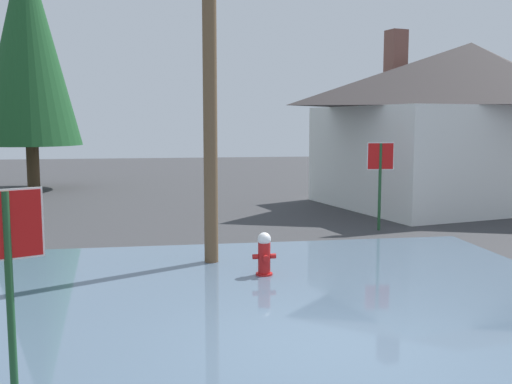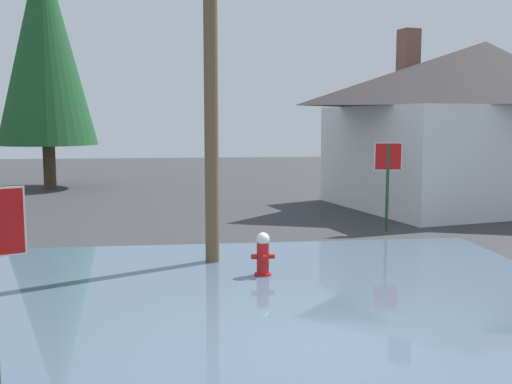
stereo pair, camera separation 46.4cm
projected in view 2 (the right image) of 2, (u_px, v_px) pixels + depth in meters
ground_plane at (323, 355)px, 7.63m from camera, size 80.00×80.00×0.10m
flood_puddle at (261, 296)px, 9.89m from camera, size 10.93×8.28×0.07m
fire_hydrant at (263, 256)px, 11.06m from camera, size 0.44×0.38×0.87m
utility_pole at (210, 12)px, 11.58m from camera, size 1.60×0.28×9.71m
stop_sign_far at (388, 168)px, 15.66m from camera, size 0.73×0.08×2.36m
house at (482, 121)px, 20.47m from camera, size 11.27×8.81×6.03m
pine_tree_tall_left at (44, 44)px, 25.22m from camera, size 4.19×4.19×10.47m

